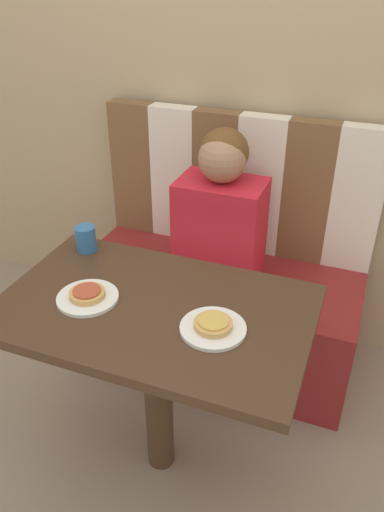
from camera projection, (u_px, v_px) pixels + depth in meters
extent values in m
plane|color=gray|center=(161.00, 459.00, 1.94)|extent=(12.00, 12.00, 0.00)
cube|color=tan|center=(250.00, 61.00, 2.07)|extent=(7.00, 0.05, 2.60)
cube|color=maroon|center=(217.00, 312.00, 2.35)|extent=(1.25, 0.58, 0.47)
cube|color=brown|center=(135.00, 168.00, 2.42)|extent=(0.21, 0.08, 0.63)
cube|color=beige|center=(174.00, 174.00, 2.35)|extent=(0.21, 0.08, 0.63)
cube|color=brown|center=(216.00, 180.00, 2.29)|extent=(0.21, 0.08, 0.63)
cube|color=beige|center=(260.00, 187.00, 2.22)|extent=(0.21, 0.08, 0.63)
cube|color=brown|center=(307.00, 194.00, 2.16)|extent=(0.21, 0.08, 0.63)
cube|color=beige|center=(357.00, 201.00, 2.10)|extent=(0.21, 0.08, 0.63)
cube|color=#422B1C|center=(154.00, 310.00, 1.56)|extent=(0.98, 0.61, 0.03)
cylinder|color=#422B1C|center=(158.00, 394.00, 1.76)|extent=(0.10, 0.10, 0.71)
cube|color=red|center=(220.00, 228.00, 2.11)|extent=(0.36, 0.24, 0.42)
sphere|color=#9E7051|center=(222.00, 159.00, 1.95)|extent=(0.19, 0.19, 0.19)
sphere|color=brown|center=(224.00, 152.00, 1.96)|extent=(0.20, 0.20, 0.20)
cylinder|color=white|center=(88.00, 298.00, 1.58)|extent=(0.20, 0.20, 0.01)
cylinder|color=white|center=(213.00, 328.00, 1.45)|extent=(0.20, 0.20, 0.01)
cylinder|color=tan|center=(87.00, 294.00, 1.57)|extent=(0.11, 0.11, 0.02)
cylinder|color=#AD472D|center=(87.00, 291.00, 1.57)|extent=(0.09, 0.09, 0.01)
cylinder|color=tan|center=(213.00, 324.00, 1.44)|extent=(0.11, 0.11, 0.02)
cylinder|color=gold|center=(213.00, 321.00, 1.44)|extent=(0.09, 0.09, 0.01)
cylinder|color=#2D669E|center=(86.00, 239.00, 1.82)|extent=(0.08, 0.08, 0.09)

